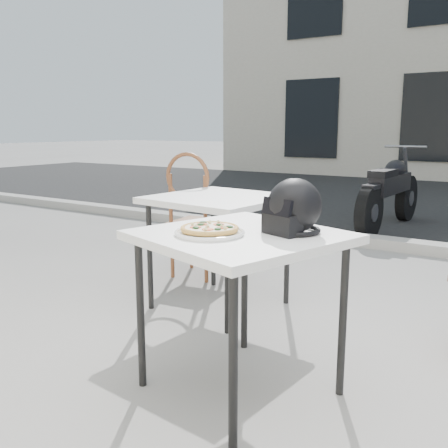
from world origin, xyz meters
The scene contains 8 objects.
ground centered at (0.00, 0.00, 0.00)m, with size 80.00×80.00×0.00m, color gray.
cafe_table_main centered at (-0.48, -0.56, 0.76)m, with size 1.10×1.10×0.84m.
plate centered at (-0.58, -0.68, 0.85)m, with size 0.41×0.41×0.02m.
pizza centered at (-0.58, -0.68, 0.87)m, with size 0.29×0.29×0.03m.
helmet centered at (-0.27, -0.42, 0.95)m, with size 0.33×0.34×0.27m.
cafe_table_side centered at (-1.25, 0.44, 0.77)m, with size 0.98×0.98×0.85m.
cafe_chair_side centered at (-1.86, 0.94, 0.63)m, with size 0.48×0.48×1.14m.
motorcycle centered at (-0.95, 4.15, 0.48)m, with size 0.58×2.21×1.10m.
Camera 1 is at (0.73, -2.61, 1.34)m, focal length 40.00 mm.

